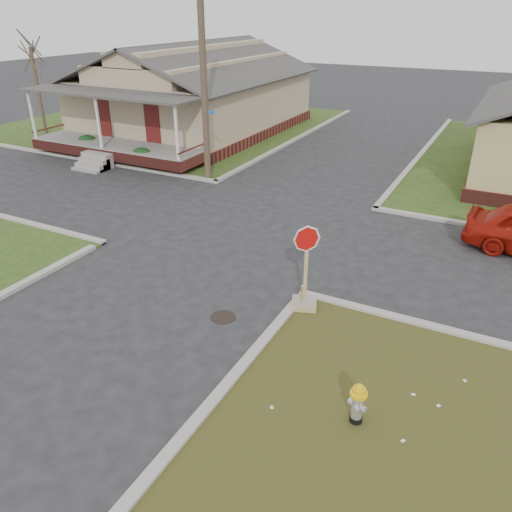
% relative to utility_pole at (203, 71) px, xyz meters
% --- Properties ---
extents(ground, '(120.00, 120.00, 0.00)m').
position_rel_utility_pole_xyz_m(ground, '(4.20, -8.90, -4.66)').
color(ground, '#242426').
rests_on(ground, ground).
extents(verge_far_left, '(19.00, 19.00, 0.05)m').
position_rel_utility_pole_xyz_m(verge_far_left, '(-8.80, 9.10, -4.64)').
color(verge_far_left, '#2A4418').
rests_on(verge_far_left, ground).
extents(curbs, '(80.00, 40.00, 0.12)m').
position_rel_utility_pole_xyz_m(curbs, '(4.20, -3.90, -4.66)').
color(curbs, '#ACA79B').
rests_on(curbs, ground).
extents(manhole, '(0.64, 0.64, 0.01)m').
position_rel_utility_pole_xyz_m(manhole, '(6.40, -9.40, -4.66)').
color(manhole, black).
rests_on(manhole, ground).
extents(corner_house, '(10.10, 15.50, 5.30)m').
position_rel_utility_pole_xyz_m(corner_house, '(-5.80, 7.78, -2.38)').
color(corner_house, maroon).
rests_on(corner_house, ground).
extents(utility_pole, '(1.80, 0.28, 9.00)m').
position_rel_utility_pole_xyz_m(utility_pole, '(0.00, 0.00, 0.00)').
color(utility_pole, '#3F3124').
rests_on(utility_pole, ground).
extents(tree_far_left, '(0.22, 0.22, 4.90)m').
position_rel_utility_pole_xyz_m(tree_far_left, '(-13.80, 3.10, -2.16)').
color(tree_far_left, '#3F3124').
rests_on(tree_far_left, verge_far_left).
extents(fire_hydrant, '(0.33, 0.33, 0.88)m').
position_rel_utility_pole_xyz_m(fire_hydrant, '(10.45, -11.33, -4.13)').
color(fire_hydrant, black).
rests_on(fire_hydrant, ground).
extents(stop_sign, '(0.65, 0.63, 2.29)m').
position_rel_utility_pole_xyz_m(stop_sign, '(8.04, -8.05, -4.12)').
color(stop_sign, tan).
rests_on(stop_sign, ground).
extents(hedge_left, '(1.34, 1.10, 1.03)m').
position_rel_utility_pole_xyz_m(hedge_left, '(-7.85, 0.64, -4.10)').
color(hedge_left, '#173D16').
rests_on(hedge_left, verge_far_left).
extents(hedge_right, '(1.32, 1.08, 1.01)m').
position_rel_utility_pole_xyz_m(hedge_right, '(-3.70, -0.03, -4.11)').
color(hedge_right, '#173D16').
rests_on(hedge_right, verge_far_left).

